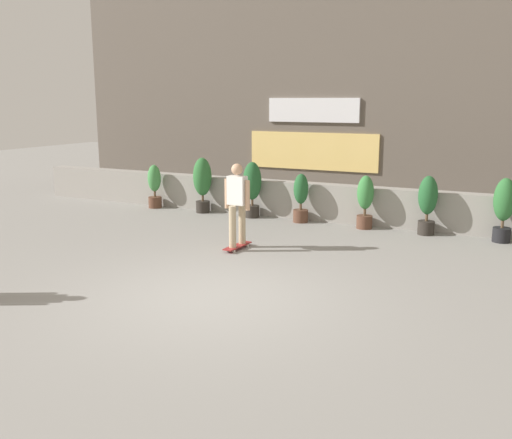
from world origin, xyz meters
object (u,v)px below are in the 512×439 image
Objects in this scene: potted_plant_3 at (301,197)px; potted_plant_4 at (365,200)px; skater_by_wall_right at (237,202)px; potted_plant_5 at (428,202)px; potted_plant_2 at (252,186)px; potted_plant_1 at (202,181)px; potted_plant_0 at (155,185)px; potted_plant_6 at (504,206)px.

potted_plant_4 is (1.57, 0.00, 0.04)m from potted_plant_3.
skater_by_wall_right is at bearing -120.83° from potted_plant_4.
potted_plant_2 is at bearing -180.00° from potted_plant_5.
potted_plant_1 reaches higher than potted_plant_2.
potted_plant_0 is at bearing 180.00° from potted_plant_1.
skater_by_wall_right is at bearing -147.83° from potted_plant_6.
potted_plant_3 is at bearing 180.00° from potted_plant_6.
potted_plant_5 reaches higher than potted_plant_4.
potted_plant_6 reaches higher than potted_plant_0.
potted_plant_5 is at bearing 43.11° from skater_by_wall_right.
potted_plant_6 reaches higher than potted_plant_4.
potted_plant_6 is (1.53, -0.00, 0.03)m from potted_plant_5.
potted_plant_5 is (7.22, 0.00, 0.10)m from potted_plant_0.
potted_plant_1 reaches higher than potted_plant_6.
potted_plant_4 is (4.32, 0.00, -0.17)m from potted_plant_1.
potted_plant_1 is (1.52, -0.00, 0.21)m from potted_plant_0.
potted_plant_3 is 0.91× the size of potted_plant_5.
potted_plant_0 is at bearing 180.00° from potted_plant_4.
potted_plant_1 is at bearing -180.00° from potted_plant_5.
potted_plant_6 is at bearing 32.17° from skater_by_wall_right.
potted_plant_2 reaches higher than potted_plant_3.
potted_plant_3 is at bearing 180.00° from potted_plant_4.
potted_plant_0 is 2.98m from potted_plant_2.
potted_plant_1 is 1.22× the size of potted_plant_3.
potted_plant_6 is (2.90, 0.00, 0.10)m from potted_plant_4.
potted_plant_0 is 0.97× the size of potted_plant_4.
potted_plant_4 is at bearing 0.00° from potted_plant_2.
potted_plant_4 is at bearing -180.00° from potted_plant_5.
potted_plant_6 is (7.22, 0.00, -0.07)m from potted_plant_1.
potted_plant_2 is at bearing -180.00° from potted_plant_4.
potted_plant_1 is at bearing 180.00° from potted_plant_6.
potted_plant_2 is 5.78m from potted_plant_6.
potted_plant_5 is (4.25, 0.00, -0.08)m from potted_plant_2.
potted_plant_1 is 7.22m from potted_plant_6.
potted_plant_4 is 1.38m from potted_plant_5.
potted_plant_3 is (4.27, -0.00, -0.00)m from potted_plant_0.
potted_plant_3 is 0.96× the size of potted_plant_4.
potted_plant_5 is (2.95, 0.00, 0.11)m from potted_plant_3.
potted_plant_5 is (5.70, 0.00, -0.11)m from potted_plant_1.
potted_plant_0 is 0.88× the size of potted_plant_6.
potted_plant_2 is 1.32m from potted_plant_3.
potted_plant_6 is at bearing -0.00° from potted_plant_0.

